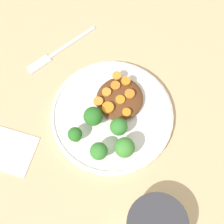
# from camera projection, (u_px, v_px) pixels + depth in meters

# --- Properties ---
(ground_plane) EXTENTS (4.00, 4.00, 0.00)m
(ground_plane) POSITION_uv_depth(u_px,v_px,m) (112.00, 117.00, 0.88)
(ground_plane) COLOR tan
(plate) EXTENTS (0.28, 0.28, 0.02)m
(plate) POSITION_uv_depth(u_px,v_px,m) (112.00, 115.00, 0.87)
(plate) COLOR white
(plate) RESTS_ON ground_plane
(stew_mound) EXTENTS (0.11, 0.11, 0.02)m
(stew_mound) POSITION_uv_depth(u_px,v_px,m) (120.00, 99.00, 0.87)
(stew_mound) COLOR #5B3319
(stew_mound) RESTS_ON plate
(broccoli_floret_0) EXTENTS (0.03, 0.03, 0.04)m
(broccoli_floret_0) POSITION_uv_depth(u_px,v_px,m) (75.00, 135.00, 0.82)
(broccoli_floret_0) COLOR #759E51
(broccoli_floret_0) RESTS_ON plate
(broccoli_floret_1) EXTENTS (0.04, 0.04, 0.05)m
(broccoli_floret_1) POSITION_uv_depth(u_px,v_px,m) (119.00, 127.00, 0.82)
(broccoli_floret_1) COLOR #7FA85B
(broccoli_floret_1) RESTS_ON plate
(broccoli_floret_2) EXTENTS (0.04, 0.04, 0.06)m
(broccoli_floret_2) POSITION_uv_depth(u_px,v_px,m) (93.00, 116.00, 0.83)
(broccoli_floret_2) COLOR #759E51
(broccoli_floret_2) RESTS_ON plate
(broccoli_floret_3) EXTENTS (0.04, 0.04, 0.05)m
(broccoli_floret_3) POSITION_uv_depth(u_px,v_px,m) (99.00, 151.00, 0.80)
(broccoli_floret_3) COLOR #759E51
(broccoli_floret_3) RESTS_ON plate
(broccoli_floret_4) EXTENTS (0.04, 0.04, 0.06)m
(broccoli_floret_4) POSITION_uv_depth(u_px,v_px,m) (125.00, 148.00, 0.80)
(broccoli_floret_4) COLOR #759E51
(broccoli_floret_4) RESTS_ON plate
(carrot_slice_0) EXTENTS (0.02, 0.02, 0.00)m
(carrot_slice_0) POSITION_uv_depth(u_px,v_px,m) (115.00, 85.00, 0.87)
(carrot_slice_0) COLOR orange
(carrot_slice_0) RESTS_ON stew_mound
(carrot_slice_1) EXTENTS (0.02, 0.02, 0.00)m
(carrot_slice_1) POSITION_uv_depth(u_px,v_px,m) (121.00, 100.00, 0.85)
(carrot_slice_1) COLOR orange
(carrot_slice_1) RESTS_ON stew_mound
(carrot_slice_2) EXTENTS (0.03, 0.03, 0.01)m
(carrot_slice_2) POSITION_uv_depth(u_px,v_px,m) (109.00, 107.00, 0.84)
(carrot_slice_2) COLOR orange
(carrot_slice_2) RESTS_ON stew_mound
(carrot_slice_3) EXTENTS (0.02, 0.02, 0.00)m
(carrot_slice_3) POSITION_uv_depth(u_px,v_px,m) (130.00, 94.00, 0.86)
(carrot_slice_3) COLOR orange
(carrot_slice_3) RESTS_ON stew_mound
(carrot_slice_4) EXTENTS (0.02, 0.02, 0.00)m
(carrot_slice_4) POSITION_uv_depth(u_px,v_px,m) (127.00, 112.00, 0.84)
(carrot_slice_4) COLOR orange
(carrot_slice_4) RESTS_ON stew_mound
(carrot_slice_5) EXTENTS (0.02, 0.02, 0.01)m
(carrot_slice_5) POSITION_uv_depth(u_px,v_px,m) (126.00, 81.00, 0.87)
(carrot_slice_5) COLOR orange
(carrot_slice_5) RESTS_ON stew_mound
(carrot_slice_6) EXTENTS (0.02, 0.02, 0.01)m
(carrot_slice_6) POSITION_uv_depth(u_px,v_px,m) (117.00, 76.00, 0.87)
(carrot_slice_6) COLOR orange
(carrot_slice_6) RESTS_ON stew_mound
(carrot_slice_7) EXTENTS (0.02, 0.02, 0.01)m
(carrot_slice_7) POSITION_uv_depth(u_px,v_px,m) (107.00, 92.00, 0.86)
(carrot_slice_7) COLOR orange
(carrot_slice_7) RESTS_ON stew_mound
(carrot_slice_8) EXTENTS (0.02, 0.02, 0.00)m
(carrot_slice_8) POSITION_uv_depth(u_px,v_px,m) (99.00, 101.00, 0.85)
(carrot_slice_8) COLOR orange
(carrot_slice_8) RESTS_ON stew_mound
(fork) EXTENTS (0.07, 0.20, 0.01)m
(fork) POSITION_uv_depth(u_px,v_px,m) (56.00, 53.00, 0.94)
(fork) COLOR #BDBDBD
(fork) RESTS_ON ground_plane
(napkin) EXTENTS (0.17, 0.14, 0.01)m
(napkin) POSITION_uv_depth(u_px,v_px,m) (2.00, 148.00, 0.84)
(napkin) COLOR white
(napkin) RESTS_ON ground_plane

